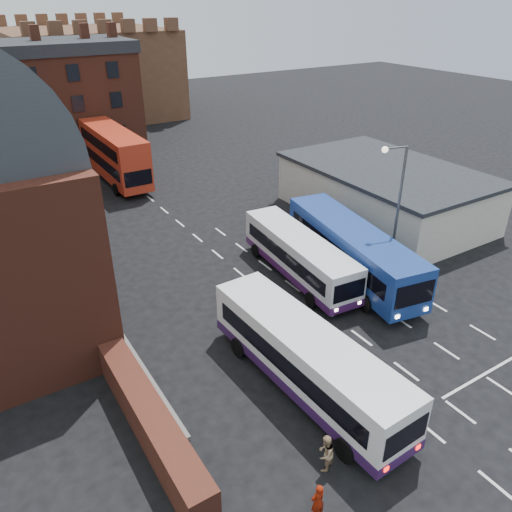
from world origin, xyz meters
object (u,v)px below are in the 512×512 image
bus_red_double (114,154)px  pedestrian_red (318,501)px  bus_white_outbound (306,356)px  street_lamp (395,199)px  bus_white_inbound (299,254)px  bus_blue (352,248)px  pedestrian_beige (325,453)px

bus_red_double → pedestrian_red: size_ratio=7.87×
bus_white_outbound → bus_red_double: bus_red_double is taller
bus_white_outbound → bus_red_double: 33.52m
bus_white_outbound → street_lamp: (11.26, 5.89, 3.36)m
pedestrian_red → bus_white_outbound: bearing=-124.4°
street_lamp → pedestrian_red: size_ratio=5.41×
bus_white_inbound → pedestrian_red: size_ratio=6.72×
bus_blue → street_lamp: 4.08m
bus_blue → street_lamp: (2.31, -0.99, 3.22)m
bus_white_inbound → pedestrian_red: 17.05m
bus_white_outbound → street_lamp: bearing=25.4°
bus_white_inbound → pedestrian_red: bearing=60.6°
street_lamp → pedestrian_red: 19.27m
bus_red_double → bus_white_inbound: bearing=98.7°
bus_red_double → street_lamp: street_lamp is taller
bus_white_inbound → bus_blue: 3.42m
bus_white_outbound → bus_blue: size_ratio=0.92×
bus_blue → pedestrian_beige: bearing=54.3°
pedestrian_beige → pedestrian_red: bearing=18.3°
street_lamp → pedestrian_red: bearing=-142.6°
bus_blue → street_lamp: street_lamp is taller
bus_blue → bus_red_double: bus_red_double is taller
bus_white_outbound → street_lamp: street_lamp is taller
bus_white_outbound → pedestrian_beige: bearing=-119.5°
bus_blue → pedestrian_red: bus_blue is taller
bus_red_double → pedestrian_beige: 37.78m
pedestrian_beige → bus_white_inbound: bearing=-147.7°
bus_white_inbound → pedestrian_beige: 15.00m
bus_white_outbound → bus_red_double: (2.08, 33.45, 0.81)m
bus_blue → bus_red_double: size_ratio=1.01×
pedestrian_red → street_lamp: bearing=-143.6°
pedestrian_red → pedestrian_beige: bearing=-137.7°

